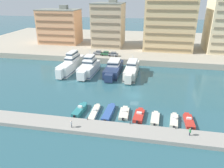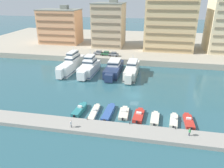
# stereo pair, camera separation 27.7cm
# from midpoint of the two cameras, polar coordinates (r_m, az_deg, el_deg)

# --- Properties ---
(ground_plane) EXTENTS (400.00, 400.00, 0.00)m
(ground_plane) POSITION_cam_midpoint_polar(r_m,az_deg,el_deg) (62.91, 5.83, -3.02)
(ground_plane) COLOR #2D5B66
(quay_promenade) EXTENTS (180.00, 70.00, 2.34)m
(quay_promenade) POSITION_cam_midpoint_polar(r_m,az_deg,el_deg) (122.13, 8.59, 10.27)
(quay_promenade) COLOR #ADA38E
(quay_promenade) RESTS_ON ground
(pier_dock) EXTENTS (120.00, 4.93, 0.89)m
(pier_dock) POSITION_cam_midpoint_polar(r_m,az_deg,el_deg) (46.85, 3.75, -12.25)
(pier_dock) COLOR #9E998E
(pier_dock) RESTS_ON ground
(yacht_white_far_left) EXTENTS (5.11, 20.58, 8.73)m
(yacht_white_far_left) POSITION_cam_midpoint_polar(r_m,az_deg,el_deg) (83.37, -10.67, 5.19)
(yacht_white_far_left) COLOR white
(yacht_white_far_left) RESTS_ON ground
(yacht_white_left) EXTENTS (5.50, 16.16, 8.24)m
(yacht_white_left) POSITION_cam_midpoint_polar(r_m,az_deg,el_deg) (79.28, -6.19, 4.35)
(yacht_white_left) COLOR white
(yacht_white_left) RESTS_ON ground
(yacht_navy_mid_left) EXTENTS (5.01, 18.73, 6.51)m
(yacht_navy_mid_left) POSITION_cam_midpoint_polar(r_m,az_deg,el_deg) (79.03, 0.31, 4.08)
(yacht_navy_mid_left) COLOR navy
(yacht_navy_mid_left) RESTS_ON ground
(yacht_ivory_center_left) EXTENTS (4.40, 18.00, 6.92)m
(yacht_ivory_center_left) POSITION_cam_midpoint_polar(r_m,az_deg,el_deg) (77.17, 5.05, 3.69)
(yacht_ivory_center_left) COLOR silver
(yacht_ivory_center_left) RESTS_ON ground
(motorboat_teal_far_left) EXTENTS (2.28, 7.11, 1.61)m
(motorboat_teal_far_left) POSITION_cam_midpoint_polar(r_m,az_deg,el_deg) (54.70, -8.56, -6.74)
(motorboat_teal_far_left) COLOR teal
(motorboat_teal_far_left) RESTS_ON ground
(motorboat_cream_left) EXTENTS (1.66, 8.42, 1.21)m
(motorboat_cream_left) POSITION_cam_midpoint_polar(r_m,az_deg,el_deg) (53.44, -4.80, -7.51)
(motorboat_cream_left) COLOR beige
(motorboat_cream_left) RESTS_ON ground
(motorboat_blue_mid_left) EXTENTS (2.20, 8.36, 1.01)m
(motorboat_blue_mid_left) POSITION_cam_midpoint_polar(r_m,az_deg,el_deg) (53.14, -1.00, -7.48)
(motorboat_blue_mid_left) COLOR #33569E
(motorboat_blue_mid_left) RESTS_ON ground
(motorboat_cream_center_left) EXTENTS (2.32, 6.30, 1.11)m
(motorboat_cream_center_left) POSITION_cam_midpoint_polar(r_m,az_deg,el_deg) (53.20, 3.03, -7.62)
(motorboat_cream_center_left) COLOR beige
(motorboat_cream_center_left) RESTS_ON ground
(motorboat_red_center) EXTENTS (2.56, 6.57, 1.27)m
(motorboat_red_center) POSITION_cam_midpoint_polar(r_m,az_deg,el_deg) (52.50, 6.90, -8.15)
(motorboat_red_center) COLOR red
(motorboat_red_center) RESTS_ON ground
(motorboat_cream_center_right) EXTENTS (2.14, 6.06, 0.86)m
(motorboat_cream_center_right) POSITION_cam_midpoint_polar(r_m,az_deg,el_deg) (51.93, 11.05, -8.86)
(motorboat_cream_center_right) COLOR beige
(motorboat_cream_center_right) RESTS_ON ground
(motorboat_cream_mid_right) EXTENTS (2.26, 6.38, 1.26)m
(motorboat_cream_mid_right) POSITION_cam_midpoint_polar(r_m,az_deg,el_deg) (52.32, 15.76, -9.12)
(motorboat_cream_mid_right) COLOR beige
(motorboat_cream_mid_right) RESTS_ON ground
(motorboat_red_right) EXTENTS (2.08, 6.64, 1.20)m
(motorboat_red_right) POSITION_cam_midpoint_polar(r_m,az_deg,el_deg) (53.02, 19.30, -9.12)
(motorboat_red_right) COLOR red
(motorboat_red_right) RESTS_ON ground
(car_grey_far_left) EXTENTS (4.19, 2.12, 1.80)m
(car_grey_far_left) POSITION_cam_midpoint_polar(r_m,az_deg,el_deg) (95.08, -3.66, 8.20)
(car_grey_far_left) COLOR slate
(car_grey_far_left) RESTS_ON quay_promenade
(car_green_left) EXTENTS (4.13, 1.98, 1.80)m
(car_green_left) POSITION_cam_midpoint_polar(r_m,az_deg,el_deg) (93.90, -1.70, 8.05)
(car_green_left) COLOR #2D6642
(car_green_left) RESTS_ON quay_promenade
(car_grey_mid_left) EXTENTS (4.19, 2.10, 1.80)m
(car_grey_mid_left) POSITION_cam_midpoint_polar(r_m,az_deg,el_deg) (92.80, 0.29, 7.88)
(car_grey_mid_left) COLOR slate
(car_grey_mid_left) RESTS_ON quay_promenade
(apartment_block_far_left) EXTENTS (20.84, 12.83, 19.10)m
(apartment_block_far_left) POSITION_cam_midpoint_polar(r_m,az_deg,el_deg) (120.30, -13.55, 14.45)
(apartment_block_far_left) COLOR tan
(apartment_block_far_left) RESTS_ON quay_promenade
(apartment_block_left) EXTENTS (14.63, 16.05, 22.46)m
(apartment_block_left) POSITION_cam_midpoint_polar(r_m,az_deg,el_deg) (110.42, -0.95, 15.24)
(apartment_block_left) COLOR #C6AD89
(apartment_block_left) RESTS_ON quay_promenade
(apartment_block_mid_left) EXTENTS (22.30, 14.41, 25.21)m
(apartment_block_mid_left) POSITION_cam_midpoint_polar(r_m,az_deg,el_deg) (105.60, 14.54, 14.93)
(apartment_block_mid_left) COLOR #E0BC84
(apartment_block_mid_left) RESTS_ON quay_promenade
(pedestrian_near_edge) EXTENTS (0.28, 0.64, 1.67)m
(pedestrian_near_edge) POSITION_cam_midpoint_polar(r_m,az_deg,el_deg) (47.46, -10.74, -10.06)
(pedestrian_near_edge) COLOR #4C515B
(pedestrian_near_edge) RESTS_ON pier_dock
(pedestrian_mid_deck) EXTENTS (0.38, 0.62, 1.71)m
(pedestrian_mid_deck) POSITION_cam_midpoint_polar(r_m,az_deg,el_deg) (46.88, 19.54, -11.53)
(pedestrian_mid_deck) COLOR #282D3D
(pedestrian_mid_deck) RESTS_ON pier_dock
(bollard_west) EXTENTS (0.20, 0.20, 0.61)m
(bollard_west) POSITION_cam_midpoint_polar(r_m,az_deg,el_deg) (49.88, -6.59, -8.90)
(bollard_west) COLOR #2D2D33
(bollard_west) RESTS_ON pier_dock
(bollard_west_mid) EXTENTS (0.20, 0.20, 0.61)m
(bollard_west_mid) POSITION_cam_midpoint_polar(r_m,az_deg,el_deg) (48.22, 4.58, -10.05)
(bollard_west_mid) COLOR #2D2D33
(bollard_west_mid) RESTS_ON pier_dock
(bollard_east_mid) EXTENTS (0.20, 0.20, 0.61)m
(bollard_east_mid) POSITION_cam_midpoint_polar(r_m,az_deg,el_deg) (48.44, 16.16, -10.83)
(bollard_east_mid) COLOR #2D2D33
(bollard_east_mid) RESTS_ON pier_dock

